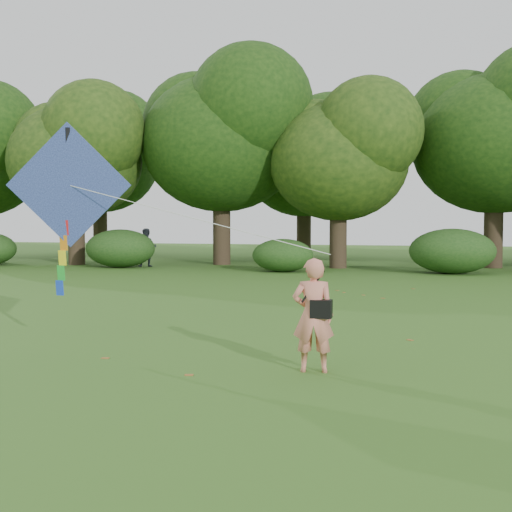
# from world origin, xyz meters

# --- Properties ---
(ground) EXTENTS (100.00, 100.00, 0.00)m
(ground) POSITION_xyz_m (0.00, 0.00, 0.00)
(ground) COLOR #265114
(ground) RESTS_ON ground
(man_kite_flyer) EXTENTS (0.65, 0.48, 1.64)m
(man_kite_flyer) POSITION_xyz_m (0.35, -0.78, 0.82)
(man_kite_flyer) COLOR #D97B66
(man_kite_flyer) RESTS_ON ground
(bystander_left) EXTENTS (1.08, 0.97, 1.84)m
(bystander_left) POSITION_xyz_m (-10.92, 18.45, 0.92)
(bystander_left) COLOR #23272F
(bystander_left) RESTS_ON ground
(crossbody_bag) EXTENTS (0.43, 0.20, 0.68)m
(crossbody_bag) POSITION_xyz_m (0.47, -0.81, 0.93)
(crossbody_bag) COLOR black
(crossbody_bag) RESTS_ON ground
(flying_kite) EXTENTS (5.62, 1.14, 2.95)m
(flying_kite) POSITION_xyz_m (-3.99, 0.00, 2.72)
(flying_kite) COLOR #224F96
(flying_kite) RESTS_ON ground
(tree_line) EXTENTS (54.70, 15.30, 9.48)m
(tree_line) POSITION_xyz_m (1.67, 22.88, 5.60)
(tree_line) COLOR #3A2D1E
(tree_line) RESTS_ON ground
(shrub_band) EXTENTS (39.15, 3.22, 1.88)m
(shrub_band) POSITION_xyz_m (-0.72, 17.60, 0.86)
(shrub_band) COLOR #264919
(shrub_band) RESTS_ON ground
(fallen_leaves) EXTENTS (8.11, 12.85, 0.01)m
(fallen_leaves) POSITION_xyz_m (0.77, 5.80, 0.01)
(fallen_leaves) COLOR brown
(fallen_leaves) RESTS_ON ground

